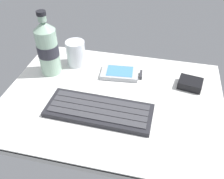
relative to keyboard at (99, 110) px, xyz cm
name	(u,v)px	position (x,y,z in cm)	size (l,w,h in cm)	color
ground_plane	(112,100)	(2.09, 6.57, -1.79)	(64.00, 48.00, 2.80)	silver
keyboard	(99,110)	(0.00, 0.00, 0.00)	(29.25, 11.69, 1.70)	#232328
handheld_device	(122,73)	(2.75, 18.32, -0.08)	(13.27, 8.67, 1.50)	#B7BABF
juice_cup	(76,54)	(-13.75, 21.32, 3.10)	(6.40, 6.40, 8.50)	silver
water_bottle	(48,48)	(-20.40, 15.13, 8.20)	(6.73, 6.73, 20.80)	#9EC1A8
charger_block	(190,84)	(24.38, 17.02, 0.39)	(7.00, 5.60, 2.40)	black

